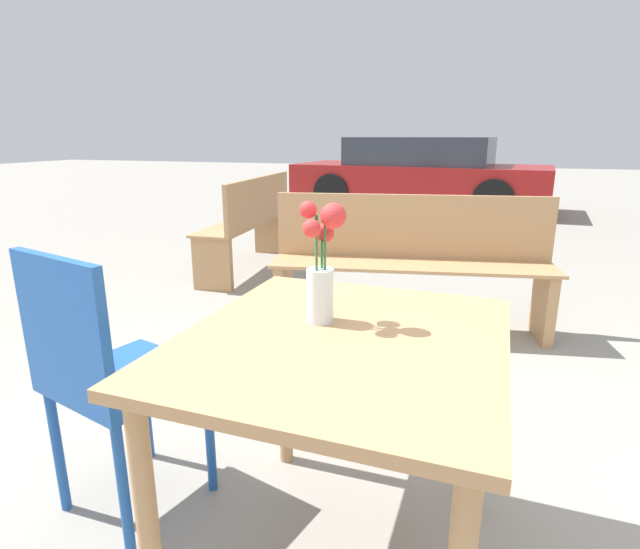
{
  "coord_description": "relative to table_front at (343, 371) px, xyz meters",
  "views": [
    {
      "loc": [
        0.31,
        -1.14,
        1.2
      ],
      "look_at": [
        -0.09,
        0.08,
        0.85
      ],
      "focal_mm": 28.0,
      "sensor_mm": 36.0,
      "label": 1
    }
  ],
  "objects": [
    {
      "name": "table_front",
      "position": [
        0.0,
        0.0,
        0.0
      ],
      "size": [
        0.83,
        0.92,
        0.71
      ],
      "color": "tan",
      "rests_on": "ground_plane"
    },
    {
      "name": "flower_vase",
      "position": [
        -0.08,
        0.08,
        0.24
      ],
      "size": [
        0.12,
        0.12,
        0.33
      ],
      "color": "silver",
      "rests_on": "table_front"
    },
    {
      "name": "bench_middle",
      "position": [
        -1.67,
        2.94,
        -0.16
      ],
      "size": [
        0.47,
        1.52,
        0.85
      ],
      "color": "tan",
      "rests_on": "ground_plane"
    },
    {
      "name": "cafe_chair",
      "position": [
        -0.74,
        -0.03,
        -0.09
      ],
      "size": [
        0.49,
        0.49,
        0.89
      ],
      "color": "#1E519E",
      "rests_on": "ground_plane"
    },
    {
      "name": "parked_car",
      "position": [
        -0.72,
        7.49,
        -0.04
      ],
      "size": [
        4.26,
        2.01,
        1.18
      ],
      "color": "maroon",
      "rests_on": "ground_plane"
    },
    {
      "name": "bench_near",
      "position": [
        -0.08,
        1.91,
        -0.14
      ],
      "size": [
        1.75,
        0.66,
        0.85
      ],
      "color": "tan",
      "rests_on": "ground_plane"
    }
  ]
}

